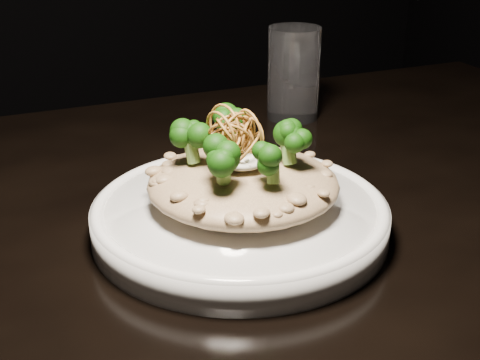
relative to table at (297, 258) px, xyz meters
name	(u,v)px	position (x,y,z in m)	size (l,w,h in m)	color
table	(297,258)	(0.00, 0.00, 0.00)	(1.10, 0.80, 0.75)	black
plate	(240,218)	(-0.09, -0.06, 0.10)	(0.28, 0.28, 0.03)	white
risotto	(243,183)	(-0.09, -0.05, 0.13)	(0.18, 0.18, 0.04)	brown
broccoli	(246,144)	(-0.09, -0.06, 0.17)	(0.12, 0.12, 0.04)	black
cheese	(241,157)	(-0.09, -0.05, 0.16)	(0.06, 0.06, 0.02)	white
shallots	(232,130)	(-0.10, -0.05, 0.19)	(0.06, 0.06, 0.04)	brown
drinking_glass	(294,73)	(0.11, 0.23, 0.15)	(0.07, 0.07, 0.13)	white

